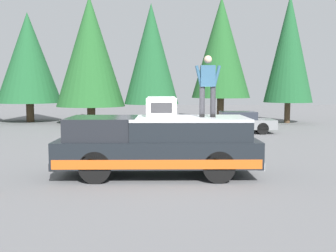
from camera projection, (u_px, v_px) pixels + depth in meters
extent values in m
plane|color=slate|center=(169.00, 176.00, 11.20)|extent=(90.00, 90.00, 0.00)
cube|color=black|center=(158.00, 151.00, 11.17)|extent=(2.00, 5.50, 0.70)
cube|color=#CC5619|center=(158.00, 158.00, 11.19)|extent=(2.01, 5.39, 0.24)
cube|color=black|center=(103.00, 128.00, 11.08)|extent=(1.84, 1.87, 0.60)
cube|color=black|center=(189.00, 129.00, 11.12)|extent=(1.92, 3.19, 0.52)
cube|color=#B7BABF|center=(189.00, 118.00, 11.09)|extent=(1.94, 3.19, 0.08)
cube|color=#232326|center=(61.00, 161.00, 11.16)|extent=(1.96, 0.16, 0.20)
cube|color=#B2B5BA|center=(253.00, 160.00, 11.23)|extent=(1.96, 0.16, 0.20)
cylinder|color=black|center=(95.00, 167.00, 10.33)|extent=(0.30, 0.84, 0.84)
cylinder|color=black|center=(105.00, 156.00, 12.02)|extent=(0.30, 0.84, 0.84)
cylinder|color=black|center=(219.00, 167.00, 10.37)|extent=(0.30, 0.84, 0.84)
cylinder|color=black|center=(211.00, 155.00, 12.06)|extent=(0.30, 0.84, 0.84)
cube|color=silver|center=(161.00, 107.00, 11.22)|extent=(0.64, 0.84, 0.52)
cube|color=#2D2D30|center=(161.00, 108.00, 10.90)|extent=(0.01, 0.59, 0.29)
cube|color=#99999E|center=(161.00, 97.00, 11.20)|extent=(0.58, 0.76, 0.04)
cylinder|color=#333338|center=(213.00, 102.00, 11.08)|extent=(0.15, 0.15, 0.84)
cube|color=black|center=(213.00, 116.00, 11.08)|extent=(0.26, 0.11, 0.08)
cylinder|color=#333338|center=(202.00, 102.00, 11.08)|extent=(0.15, 0.15, 0.84)
cube|color=black|center=(202.00, 116.00, 11.07)|extent=(0.26, 0.11, 0.08)
cube|color=#335B7A|center=(208.00, 76.00, 11.01)|extent=(0.24, 0.40, 0.58)
sphere|color=beige|center=(208.00, 59.00, 10.97)|extent=(0.22, 0.22, 0.22)
cylinder|color=#335B7A|center=(217.00, 76.00, 10.98)|extent=(0.09, 0.23, 0.58)
cylinder|color=#335B7A|center=(199.00, 76.00, 10.98)|extent=(0.09, 0.23, 0.58)
cube|color=gray|center=(236.00, 124.00, 21.63)|extent=(1.64, 4.10, 0.50)
cube|color=#282D38|center=(238.00, 115.00, 21.58)|extent=(1.31, 1.89, 0.42)
cylinder|color=black|center=(214.00, 129.00, 20.91)|extent=(0.20, 0.62, 0.62)
cylinder|color=black|center=(211.00, 126.00, 22.34)|extent=(0.20, 0.62, 0.62)
cylinder|color=black|center=(263.00, 129.00, 20.95)|extent=(0.20, 0.62, 0.62)
cylinder|color=black|center=(256.00, 126.00, 22.38)|extent=(0.20, 0.62, 0.62)
cylinder|color=#4C3826|center=(287.00, 113.00, 27.62)|extent=(0.39, 0.39, 1.43)
cone|color=#1E562D|center=(289.00, 49.00, 27.19)|extent=(3.28, 3.28, 7.29)
cylinder|color=#4C3826|center=(220.00, 110.00, 28.37)|extent=(0.49, 0.49, 1.73)
cone|color=#235B28|center=(221.00, 48.00, 27.95)|extent=(4.10, 4.10, 7.00)
cylinder|color=#4C3826|center=(151.00, 114.00, 26.82)|extent=(0.43, 0.43, 1.35)
cone|color=#1E562D|center=(151.00, 54.00, 26.43)|extent=(3.61, 3.61, 6.60)
cylinder|color=#4C3826|center=(91.00, 115.00, 27.38)|extent=(0.56, 0.56, 1.17)
cone|color=#235B28|center=(90.00, 51.00, 26.97)|extent=(4.63, 4.63, 7.41)
cylinder|color=#4C3826|center=(30.00, 112.00, 28.48)|extent=(0.54, 0.54, 1.36)
cone|color=#1E562D|center=(28.00, 58.00, 28.11)|extent=(4.47, 4.47, 6.31)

